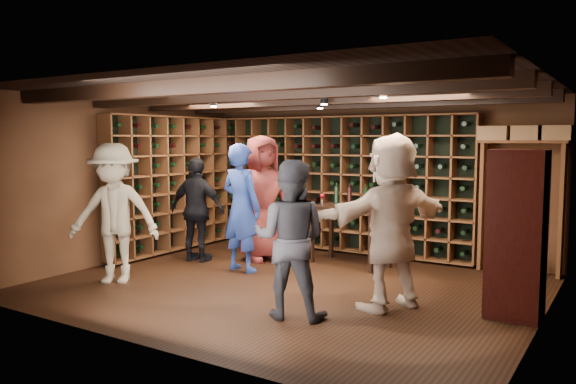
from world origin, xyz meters
The scene contains 13 objects.
ground centered at (0.00, 0.00, 0.00)m, with size 6.00×6.00×0.00m, color black.
room_shell centered at (0.00, 0.05, 2.42)m, with size 6.00×6.00×6.00m.
wine_rack_back centered at (-0.52, 2.33, 1.15)m, with size 4.65×0.30×2.20m.
wine_rack_left centered at (-2.83, 0.82, 1.15)m, with size 0.30×2.65×2.20m.
crate_shelf centered at (2.41, 2.32, 1.57)m, with size 1.20×0.32×2.07m.
display_cabinet centered at (2.71, 0.20, 0.86)m, with size 0.55×0.50×1.75m.
man_blue_shirt centered at (-1.00, 0.35, 0.91)m, with size 0.67×0.44×1.83m, color navy.
man_grey_suit centered at (0.70, -1.07, 0.84)m, with size 0.81×0.63×1.68m, color black.
guest_red_floral centered at (-1.18, 1.12, 0.97)m, with size 0.95×0.62×1.94m, color maroon.
guest_woman_black centered at (-1.95, 0.49, 0.80)m, with size 0.94×0.39×1.60m, color black.
guest_khaki centered at (-2.03, -1.06, 0.92)m, with size 1.18×0.68×1.83m, color #82755A.
guest_beige centered at (1.48, -0.21, 0.98)m, with size 1.82×0.58×1.96m, color tan.
tasting_table centered at (0.15, 1.51, 0.78)m, with size 1.25×0.77×1.16m.
Camera 1 is at (3.77, -6.02, 1.89)m, focal length 35.00 mm.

